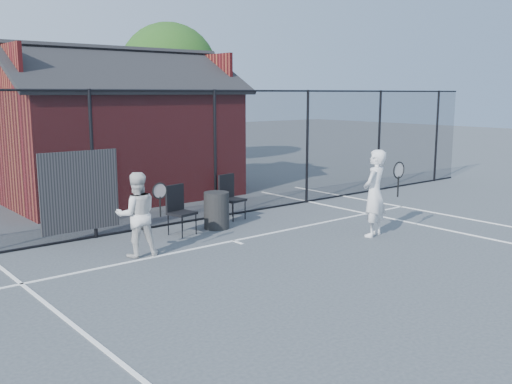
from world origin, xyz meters
TOP-DOWN VIEW (x-y plane):
  - ground at (0.00, 0.00)m, footprint 80.00×80.00m
  - court_lines at (0.00, -1.32)m, footprint 11.02×18.00m
  - fence at (-0.30, 5.00)m, footprint 22.04×3.00m
  - clubhouse at (0.50, 9.00)m, footprint 6.50×4.36m
  - tree_right at (5.50, 14.50)m, footprint 3.97×3.97m
  - player_front at (2.49, 1.50)m, footprint 0.85×0.68m
  - player_back at (-1.97, 3.26)m, footprint 0.90×0.78m
  - chair_left at (1.20, 4.60)m, footprint 0.57×0.58m
  - chair_right at (-0.50, 4.10)m, footprint 0.58×0.60m
  - waste_bin at (0.38, 4.10)m, footprint 0.62×0.62m

SIDE VIEW (x-z plane):
  - ground at x=0.00m, z-range 0.00..0.00m
  - court_lines at x=0.00m, z-range 0.00..0.01m
  - waste_bin at x=0.38m, z-range 0.00..0.80m
  - chair_right at x=-0.50m, z-range 0.00..1.01m
  - chair_left at x=1.20m, z-range 0.00..1.02m
  - player_back at x=-1.97m, z-range 0.00..1.54m
  - player_front at x=2.49m, z-range 0.00..1.80m
  - fence at x=-0.30m, z-range -0.05..2.95m
  - clubhouse at x=0.50m, z-range -0.49..3.70m
  - tree_right at x=5.50m, z-range 0.86..6.56m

